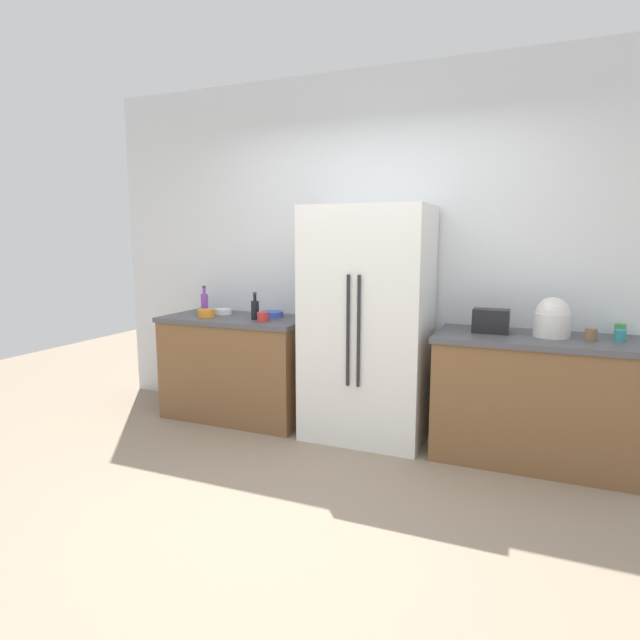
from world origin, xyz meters
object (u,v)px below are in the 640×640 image
object	(u,v)px
bottle_b	(205,303)
toaster	(491,321)
refrigerator	(367,324)
bowl_c	(272,314)
cup_b	(591,335)
cup_c	(620,336)
bottle_a	(255,309)
cup_a	(263,317)
rice_cooker	(552,319)
bowl_b	(223,311)
bowl_a	(206,313)
cup_d	(620,330)

from	to	relation	value
bottle_b	toaster	bearing A→B (deg)	0.58
bottle_b	refrigerator	bearing A→B (deg)	-0.81
toaster	bowl_c	world-z (taller)	toaster
cup_b	bottle_b	bearing A→B (deg)	179.50
refrigerator	cup_c	xyz separation A→B (m)	(1.70, 0.05, 0.03)
bottle_b	cup_b	world-z (taller)	bottle_b
bottle_a	cup_a	distance (m)	0.15
rice_cooker	bottle_b	bearing A→B (deg)	-179.49
bottle_a	cup_a	bearing A→B (deg)	-33.36
bowl_b	bowl_c	distance (m)	0.48
rice_cooker	cup_b	bearing A→B (deg)	-12.35
cup_c	bowl_b	size ratio (longest dim) A/B	0.51
cup_c	bowl_a	distance (m)	3.11
toaster	cup_c	distance (m)	0.81
cup_c	bowl_c	xyz separation A→B (m)	(-2.59, 0.06, -0.01)
bowl_a	bowl_c	bearing A→B (deg)	22.46
refrigerator	rice_cooker	distance (m)	1.30
rice_cooker	bowl_b	distance (m)	2.66
cup_b	cup_c	bearing A→B (deg)	16.71
bottle_a	bowl_b	distance (m)	0.44
rice_cooker	bottle_b	xyz separation A→B (m)	(-2.80, -0.02, -0.02)
bowl_a	bowl_b	distance (m)	0.21
bowl_a	bottle_a	bearing A→B (deg)	6.47
bottle_b	rice_cooker	bearing A→B (deg)	0.51
cup_d	bottle_a	bearing A→B (deg)	-174.41
cup_c	bowl_a	bearing A→B (deg)	-177.22
rice_cooker	cup_c	xyz separation A→B (m)	(0.41, 0.00, -0.09)
rice_cooker	cup_c	distance (m)	0.42
bottle_a	cup_b	world-z (taller)	bottle_a
refrigerator	toaster	world-z (taller)	refrigerator
rice_cooker	bowl_a	size ratio (longest dim) A/B	1.91
toaster	cup_a	distance (m)	1.74
cup_c	bowl_b	distance (m)	3.07
cup_b	cup_d	distance (m)	0.29
bowl_b	bottle_a	bearing A→B (deg)	-20.48
bottle_b	bowl_a	bearing A→B (deg)	-50.41
cup_c	cup_d	bearing A→B (deg)	83.67
cup_d	bowl_b	size ratio (longest dim) A/B	0.63
cup_c	refrigerator	bearing A→B (deg)	-178.44
bottle_b	cup_c	bearing A→B (deg)	0.45
cup_a	cup_d	world-z (taller)	cup_d
rice_cooker	bowl_c	xyz separation A→B (m)	(-2.18, 0.06, -0.10)
toaster	cup_c	xyz separation A→B (m)	(0.81, 0.00, -0.05)
rice_cooker	cup_a	xyz separation A→B (m)	(-2.13, -0.18, -0.09)
bottle_b	cup_b	size ratio (longest dim) A/B	3.11
cup_c	bowl_a	size ratio (longest dim) A/B	0.53
bowl_a	bowl_c	size ratio (longest dim) A/B	0.74
toaster	bowl_b	world-z (taller)	toaster
bowl_c	cup_c	bearing A→B (deg)	-1.38
cup_c	bowl_a	xyz separation A→B (m)	(-3.10, -0.15, -0.00)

